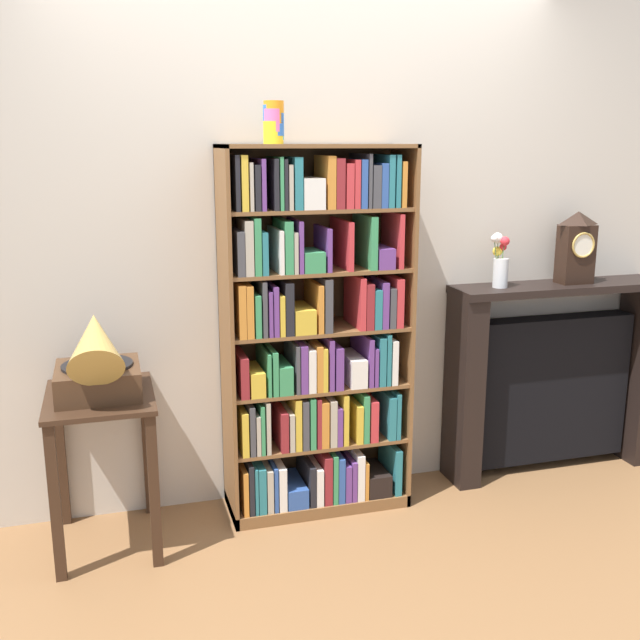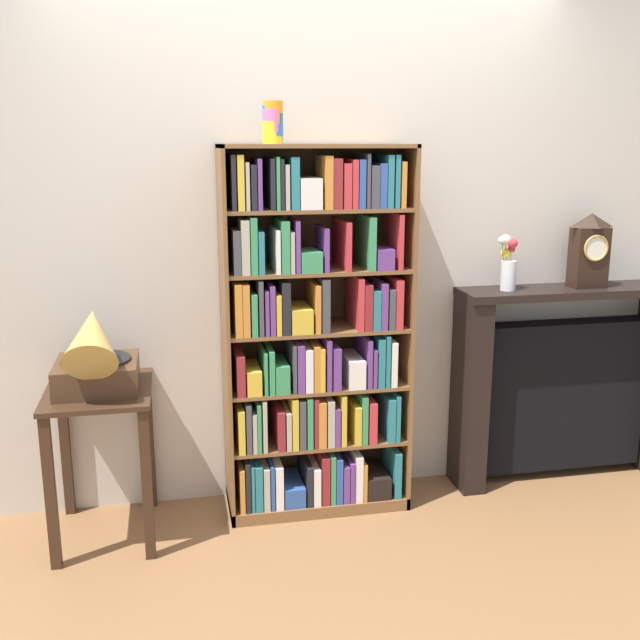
% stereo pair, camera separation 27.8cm
% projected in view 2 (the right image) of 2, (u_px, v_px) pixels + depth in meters
% --- Properties ---
extents(ground_plane, '(8.12, 6.40, 0.02)m').
position_uv_depth(ground_plane, '(322.00, 517.00, 3.63)').
color(ground_plane, brown).
extents(wall_back, '(5.12, 0.08, 2.60)m').
position_uv_depth(wall_back, '(342.00, 241.00, 3.69)').
color(wall_back, beige).
rests_on(wall_back, ground).
extents(bookshelf, '(0.88, 0.35, 1.77)m').
position_uv_depth(bookshelf, '(314.00, 346.00, 3.55)').
color(bookshelf, brown).
rests_on(bookshelf, ground).
extents(cup_stack, '(0.09, 0.09, 0.18)m').
position_uv_depth(cup_stack, '(273.00, 123.00, 3.28)').
color(cup_stack, yellow).
rests_on(cup_stack, bookshelf).
extents(side_table_left, '(0.46, 0.56, 0.71)m').
position_uv_depth(side_table_left, '(101.00, 427.00, 3.34)').
color(side_table_left, '#382316').
rests_on(side_table_left, ground).
extents(gramophone, '(0.35, 0.48, 0.45)m').
position_uv_depth(gramophone, '(94.00, 357.00, 3.20)').
color(gramophone, '#472D1C').
rests_on(gramophone, side_table_left).
extents(fireplace_mantel, '(1.20, 0.28, 1.05)m').
position_uv_depth(fireplace_mantel, '(563.00, 385.00, 3.96)').
color(fireplace_mantel, black).
rests_on(fireplace_mantel, ground).
extents(mantel_clock, '(0.18, 0.12, 0.38)m').
position_uv_depth(mantel_clock, '(589.00, 250.00, 3.78)').
color(mantel_clock, black).
rests_on(mantel_clock, fireplace_mantel).
extents(flower_vase, '(0.11, 0.09, 0.28)m').
position_uv_depth(flower_vase, '(508.00, 264.00, 3.71)').
color(flower_vase, silver).
rests_on(flower_vase, fireplace_mantel).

